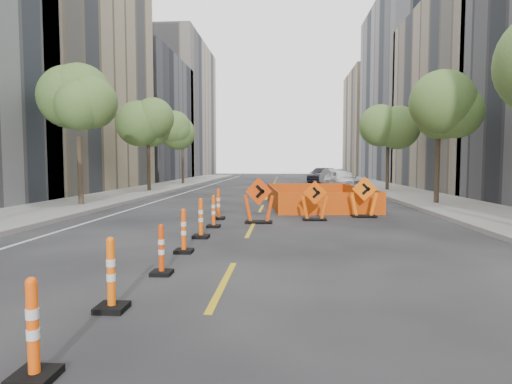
# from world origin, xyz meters

# --- Properties ---
(ground_plane) EXTENTS (140.00, 140.00, 0.00)m
(ground_plane) POSITION_xyz_m (0.00, 0.00, 0.00)
(ground_plane) COLOR black
(sidewalk_left) EXTENTS (4.00, 90.00, 0.15)m
(sidewalk_left) POSITION_xyz_m (-9.00, 12.00, 0.07)
(sidewalk_left) COLOR gray
(sidewalk_left) RESTS_ON ground
(sidewalk_right) EXTENTS (4.00, 90.00, 0.15)m
(sidewalk_right) POSITION_xyz_m (9.00, 12.00, 0.07)
(sidewalk_right) COLOR gray
(sidewalk_right) RESTS_ON ground
(bld_left_c) EXTENTS (12.00, 18.00, 26.00)m
(bld_left_c) POSITION_xyz_m (-17.00, 20.80, 13.00)
(bld_left_c) COLOR tan
(bld_left_c) RESTS_ON ground
(bld_left_d) EXTENTS (12.00, 16.00, 14.00)m
(bld_left_d) POSITION_xyz_m (-17.00, 39.20, 7.00)
(bld_left_d) COLOR #4C4C51
(bld_left_d) RESTS_ON ground
(bld_left_e) EXTENTS (12.00, 20.00, 20.00)m
(bld_left_e) POSITION_xyz_m (-17.00, 55.60, 10.00)
(bld_left_e) COLOR gray
(bld_left_e) RESTS_ON ground
(bld_right_c) EXTENTS (12.00, 16.00, 14.00)m
(bld_right_c) POSITION_xyz_m (17.00, 23.80, 7.00)
(bld_right_c) COLOR gray
(bld_right_c) RESTS_ON ground
(bld_right_d) EXTENTS (12.00, 18.00, 20.00)m
(bld_right_d) POSITION_xyz_m (17.00, 40.20, 10.00)
(bld_right_d) COLOR gray
(bld_right_d) RESTS_ON ground
(bld_right_e) EXTENTS (12.00, 14.00, 16.00)m
(bld_right_e) POSITION_xyz_m (17.00, 58.60, 8.00)
(bld_right_e) COLOR tan
(bld_right_e) RESTS_ON ground
(tree_l_b) EXTENTS (2.80, 2.80, 5.95)m
(tree_l_b) POSITION_xyz_m (-8.40, 10.00, 4.53)
(tree_l_b) COLOR #382B1E
(tree_l_b) RESTS_ON ground
(tree_l_c) EXTENTS (2.80, 2.80, 5.95)m
(tree_l_c) POSITION_xyz_m (-8.40, 20.00, 4.53)
(tree_l_c) COLOR #382B1E
(tree_l_c) RESTS_ON ground
(tree_l_d) EXTENTS (2.80, 2.80, 5.95)m
(tree_l_d) POSITION_xyz_m (-8.40, 30.00, 4.53)
(tree_l_d) COLOR #382B1E
(tree_l_d) RESTS_ON ground
(tree_r_b) EXTENTS (2.80, 2.80, 5.95)m
(tree_r_b) POSITION_xyz_m (8.40, 12.00, 4.53)
(tree_r_b) COLOR #382B1E
(tree_r_b) RESTS_ON ground
(tree_r_c) EXTENTS (2.80, 2.80, 5.95)m
(tree_r_c) POSITION_xyz_m (8.40, 22.00, 4.53)
(tree_r_c) COLOR #382B1E
(tree_r_c) RESTS_ON ground
(channelizer_0) EXTENTS (0.40, 0.40, 1.02)m
(channelizer_0) POSITION_xyz_m (-1.35, -5.36, 0.51)
(channelizer_0) COLOR #FF510A
(channelizer_0) RESTS_ON ground
(channelizer_1) EXTENTS (0.42, 0.42, 1.06)m
(channelizer_1) POSITION_xyz_m (-1.39, -3.42, 0.53)
(channelizer_1) COLOR #FC600A
(channelizer_1) RESTS_ON ground
(channelizer_2) EXTENTS (0.38, 0.38, 0.96)m
(channelizer_2) POSITION_xyz_m (-1.24, -1.47, 0.48)
(channelizer_2) COLOR red
(channelizer_2) RESTS_ON ground
(channelizer_3) EXTENTS (0.41, 0.41, 1.04)m
(channelizer_3) POSITION_xyz_m (-1.28, 0.47, 0.52)
(channelizer_3) COLOR #F84F0A
(channelizer_3) RESTS_ON ground
(channelizer_4) EXTENTS (0.44, 0.44, 1.12)m
(channelizer_4) POSITION_xyz_m (-1.26, 2.42, 0.56)
(channelizer_4) COLOR #EF580A
(channelizer_4) RESTS_ON ground
(channelizer_5) EXTENTS (0.41, 0.41, 1.05)m
(channelizer_5) POSITION_xyz_m (-1.24, 4.37, 0.53)
(channelizer_5) COLOR #FF550A
(channelizer_5) RESTS_ON ground
(channelizer_6) EXTENTS (0.45, 0.45, 1.13)m
(channelizer_6) POSITION_xyz_m (-1.38, 6.31, 0.57)
(channelizer_6) COLOR #ED4E0A
(channelizer_6) RESTS_ON ground
(chevron_sign_left) EXTENTS (1.20, 0.95, 1.58)m
(chevron_sign_left) POSITION_xyz_m (0.16, 5.45, 0.79)
(chevron_sign_left) COLOR #E33F09
(chevron_sign_left) RESTS_ON ground
(chevron_sign_center) EXTENTS (1.09, 0.84, 1.44)m
(chevron_sign_center) POSITION_xyz_m (2.14, 6.28, 0.72)
(chevron_sign_center) COLOR #EF530A
(chevron_sign_center) RESTS_ON ground
(chevron_sign_right) EXTENTS (1.16, 0.87, 1.55)m
(chevron_sign_right) POSITION_xyz_m (4.09, 7.30, 0.78)
(chevron_sign_right) COLOR #FF650A
(chevron_sign_right) RESTS_ON ground
(safety_fence) EXTENTS (4.95, 7.62, 0.91)m
(safety_fence) POSITION_xyz_m (2.58, 11.43, 0.45)
(safety_fence) COLOR orange
(safety_fence) RESTS_ON ground
(parked_car_near) EXTENTS (2.71, 4.81, 1.54)m
(parked_car_near) POSITION_xyz_m (5.43, 23.66, 0.77)
(parked_car_near) COLOR white
(parked_car_near) RESTS_ON ground
(parked_car_mid) EXTENTS (2.74, 4.81, 1.50)m
(parked_car_mid) POSITION_xyz_m (5.63, 28.81, 0.75)
(parked_car_mid) COLOR #999B9F
(parked_car_mid) RESTS_ON ground
(parked_car_far) EXTENTS (3.50, 5.61, 1.52)m
(parked_car_far) POSITION_xyz_m (4.86, 36.11, 0.76)
(parked_car_far) COLOR black
(parked_car_far) RESTS_ON ground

